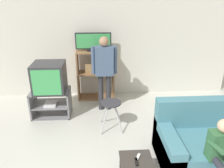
% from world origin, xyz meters
% --- Properties ---
extents(wall_back, '(6.40, 0.06, 2.60)m').
position_xyz_m(wall_back, '(0.00, 3.45, 1.30)').
color(wall_back, silver).
rests_on(wall_back, ground_plane).
extents(tv_stand, '(0.79, 0.52, 0.56)m').
position_xyz_m(tv_stand, '(-1.06, 2.42, 0.27)').
color(tv_stand, slate).
rests_on(tv_stand, ground_plane).
extents(television_main, '(0.62, 0.59, 0.59)m').
position_xyz_m(television_main, '(-1.03, 2.42, 0.85)').
color(television_main, '#2D2D33').
rests_on(television_main, tv_stand).
extents(media_shelf, '(0.87, 0.37, 1.18)m').
position_xyz_m(media_shelf, '(-0.12, 3.20, 0.60)').
color(media_shelf, '#8E6642').
rests_on(media_shelf, ground_plane).
extents(television_flat, '(0.81, 0.20, 0.41)m').
position_xyz_m(television_flat, '(-0.15, 3.22, 1.38)').
color(television_flat, black).
rests_on(television_flat, media_shelf).
extents(folding_stool, '(0.42, 0.44, 0.56)m').
position_xyz_m(folding_stool, '(0.17, 1.84, 0.47)').
color(folding_stool, '#B7B7BC').
rests_on(folding_stool, ground_plane).
extents(snack_table, '(0.43, 0.43, 0.38)m').
position_xyz_m(snack_table, '(0.43, 0.49, 0.34)').
color(snack_table, '#38332D').
rests_on(snack_table, ground_plane).
extents(remote_control_black, '(0.04, 0.14, 0.02)m').
position_xyz_m(remote_control_black, '(0.42, 0.47, 0.39)').
color(remote_control_black, black).
rests_on(remote_control_black, snack_table).
extents(remote_control_white, '(0.10, 0.14, 0.02)m').
position_xyz_m(remote_control_white, '(0.45, 0.55, 0.39)').
color(remote_control_white, silver).
rests_on(remote_control_white, snack_table).
extents(couch, '(1.70, 0.94, 0.90)m').
position_xyz_m(couch, '(1.69, 0.89, 0.30)').
color(couch, teal).
rests_on(couch, ground_plane).
extents(person_standing_adult, '(0.53, 0.20, 1.62)m').
position_xyz_m(person_standing_adult, '(0.07, 2.60, 0.98)').
color(person_standing_adult, '#2D2D33').
rests_on(person_standing_adult, ground_plane).
extents(person_seated_child, '(0.33, 0.43, 1.01)m').
position_xyz_m(person_seated_child, '(1.47, 0.35, 0.60)').
color(person_seated_child, '#2D2D38').
rests_on(person_seated_child, ground_plane).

